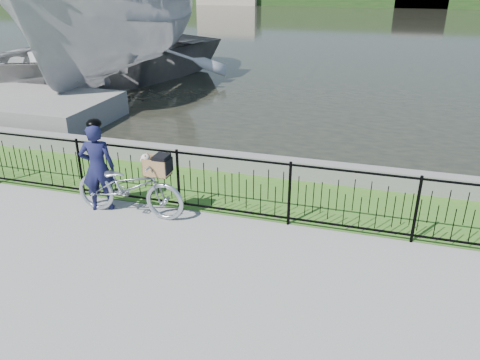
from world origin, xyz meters
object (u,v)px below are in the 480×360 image
(bicycle_rig, at_px, (130,186))
(boat_far, at_px, (96,55))
(boat_near, at_px, (117,27))
(cyclist, at_px, (97,166))

(bicycle_rig, height_order, boat_far, boat_far)
(boat_near, height_order, boat_far, boat_near)
(bicycle_rig, relative_size, boat_far, 0.16)
(bicycle_rig, distance_m, cyclist, 0.69)
(bicycle_rig, xyz_separation_m, boat_near, (-5.08, 8.71, 1.64))
(boat_near, xyz_separation_m, boat_far, (-1.44, 0.67, -1.11))
(boat_far, bearing_deg, cyclist, -57.76)
(bicycle_rig, bearing_deg, cyclist, 176.70)
(boat_near, distance_m, boat_far, 1.93)
(boat_far, bearing_deg, bicycle_rig, -55.21)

